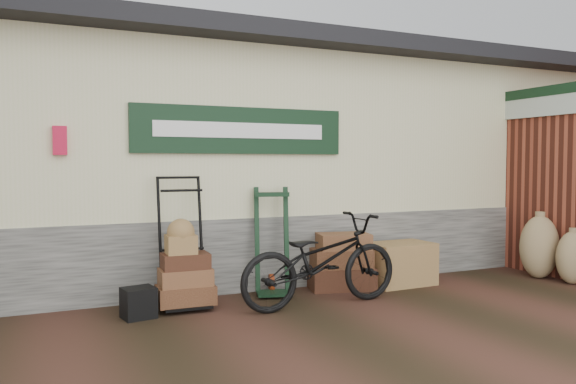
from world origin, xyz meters
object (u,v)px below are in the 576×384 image
object	(u,v)px
porter_trolley	(182,240)
black_trunk	(139,303)
suitcase_stack	(341,261)
wicker_hamper	(400,264)
green_barrow	(272,241)
bicycle	(321,255)

from	to	relation	value
porter_trolley	black_trunk	bearing A→B (deg)	-149.26
suitcase_stack	wicker_hamper	size ratio (longest dim) A/B	0.95
green_barrow	black_trunk	distance (m)	1.74
suitcase_stack	black_trunk	xyz separation A→B (m)	(-2.53, -0.33, -0.19)
green_barrow	black_trunk	world-z (taller)	green_barrow
green_barrow	black_trunk	size ratio (longest dim) A/B	4.10
black_trunk	bicycle	bearing A→B (deg)	-9.77
suitcase_stack	black_trunk	world-z (taller)	suitcase_stack
porter_trolley	wicker_hamper	xyz separation A→B (m)	(2.82, -0.06, -0.45)
porter_trolley	green_barrow	xyz separation A→B (m)	(1.11, 0.11, -0.09)
suitcase_stack	porter_trolley	bearing A→B (deg)	-178.55
wicker_hamper	bicycle	size ratio (longest dim) A/B	0.43
suitcase_stack	bicycle	distance (m)	0.93
porter_trolley	black_trunk	distance (m)	0.82
suitcase_stack	wicker_hamper	bearing A→B (deg)	-7.51
porter_trolley	green_barrow	distance (m)	1.12
suitcase_stack	bicycle	world-z (taller)	bicycle
porter_trolley	bicycle	bearing A→B (deg)	-21.71
green_barrow	wicker_hamper	size ratio (longest dim) A/B	1.54
porter_trolley	bicycle	xyz separation A→B (m)	(1.38, -0.61, -0.17)
black_trunk	green_barrow	bearing A→B (deg)	13.53
green_barrow	wicker_hamper	world-z (taller)	green_barrow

